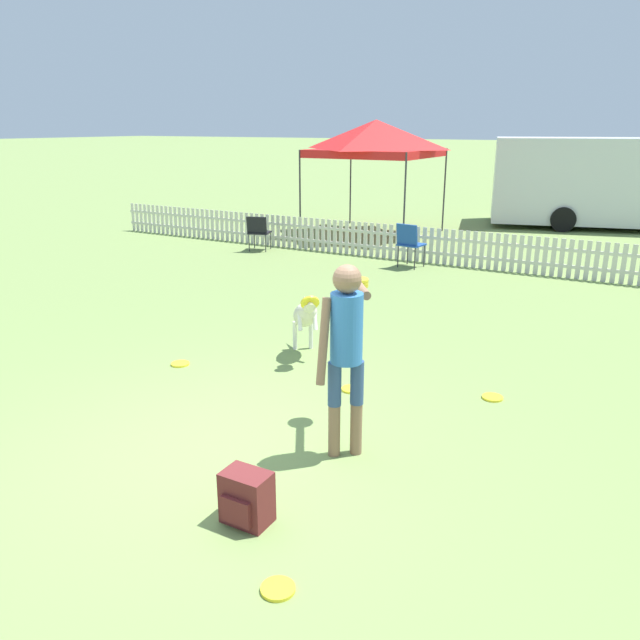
{
  "coord_description": "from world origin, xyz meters",
  "views": [
    {
      "loc": [
        3.23,
        -3.98,
        2.85
      ],
      "look_at": [
        0.08,
        1.6,
        0.84
      ],
      "focal_mm": 35.0,
      "sensor_mm": 36.0,
      "label": 1
    }
  ],
  "objects": [
    {
      "name": "ground_plane",
      "position": [
        0.0,
        0.0,
        0.0
      ],
      "size": [
        240.0,
        240.0,
        0.0
      ],
      "primitive_type": "plane",
      "color": "olive"
    },
    {
      "name": "leaping_dog",
      "position": [
        -0.62,
        2.47,
        0.56
      ],
      "size": [
        0.76,
        0.89,
        0.92
      ],
      "rotation": [
        0.0,
        0.0,
        -2.47
      ],
      "color": "beige",
      "rests_on": "ground_plane"
    },
    {
      "name": "handler_person",
      "position": [
        0.94,
        0.54,
        1.11
      ],
      "size": [
        0.58,
        1.12,
        1.75
      ],
      "rotation": [
        0.0,
        0.0,
        0.68
      ],
      "color": "#8C664C",
      "rests_on": "ground_plane"
    },
    {
      "name": "picket_fence",
      "position": [
        -0.0,
        8.64,
        0.38
      ],
      "size": [
        19.93,
        0.04,
        0.76
      ],
      "color": "beige",
      "rests_on": "ground_plane"
    },
    {
      "name": "equipment_trailer",
      "position": [
        0.92,
        15.62,
        1.32
      ],
      "size": [
        6.04,
        3.56,
        2.49
      ],
      "rotation": [
        0.0,
        0.0,
        0.26
      ],
      "color": "silver",
      "rests_on": "ground_plane"
    },
    {
      "name": "canopy_tent_main",
      "position": [
        -3.78,
        11.39,
        2.5
      ],
      "size": [
        2.93,
        2.93,
        2.97
      ],
      "color": "#333338",
      "rests_on": "ground_plane"
    },
    {
      "name": "frisbee_near_handler",
      "position": [
        -1.83,
        1.44,
        0.01
      ],
      "size": [
        0.23,
        0.23,
        0.02
      ],
      "color": "yellow",
      "rests_on": "ground_plane"
    },
    {
      "name": "frisbee_near_dog",
      "position": [
        0.37,
        1.8,
        0.01
      ],
      "size": [
        0.23,
        0.23,
        0.02
      ],
      "color": "yellow",
      "rests_on": "ground_plane"
    },
    {
      "name": "frisbee_far_scatter",
      "position": [
        1.38,
        -1.25,
        0.01
      ],
      "size": [
        0.23,
        0.23,
        0.02
      ],
      "color": "yellow",
      "rests_on": "ground_plane"
    },
    {
      "name": "frisbee_midfield",
      "position": [
        1.81,
        2.35,
        0.01
      ],
      "size": [
        0.23,
        0.23,
        0.02
      ],
      "color": "yellow",
      "rests_on": "ground_plane"
    },
    {
      "name": "backpack_on_grass",
      "position": [
        0.78,
        -0.76,
        0.2
      ],
      "size": [
        0.36,
        0.28,
        0.41
      ],
      "color": "maroon",
      "rests_on": "ground_plane"
    },
    {
      "name": "folding_chair_center",
      "position": [
        -1.41,
        7.97,
        0.56
      ],
      "size": [
        0.53,
        0.55,
        0.92
      ],
      "rotation": [
        0.0,
        0.0,
        3.0
      ],
      "color": "#333338",
      "rests_on": "ground_plane"
    },
    {
      "name": "folding_chair_green_right",
      "position": [
        -5.15,
        7.93,
        0.49
      ],
      "size": [
        0.6,
        0.61,
        0.82
      ],
      "rotation": [
        0.0,
        0.0,
        3.44
      ],
      "color": "#333338",
      "rests_on": "ground_plane"
    }
  ]
}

